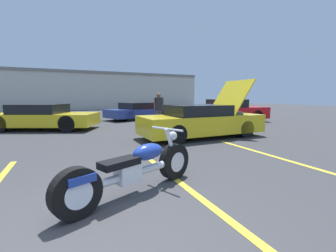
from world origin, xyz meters
The scene contains 9 objects.
parking_stripe_back centered at (1.75, 1.45, 0.00)m, with size 0.12×5.05×0.01m, color yellow.
parking_stripe_far centered at (4.68, 1.45, 0.00)m, with size 0.12×5.05×0.01m, color yellow.
far_building centered at (0.00, 26.99, 2.34)m, with size 32.00×4.20×4.40m.
motorcycle centered at (0.91, 1.16, 0.40)m, with size 2.33×1.19×0.96m.
show_car_hood_open centered at (4.53, 4.96, 0.60)m, with size 4.59×1.82×2.13m.
parked_car_right_row centered at (8.93, 8.93, 0.64)m, with size 4.66×2.57×1.33m.
parked_car_mid_left_row centered at (-1.03, 9.55, 0.57)m, with size 4.95×3.59×1.16m.
parked_car_mid_right_row centered at (4.45, 12.50, 0.54)m, with size 5.03×3.38×1.10m.
spectator_by_show_car centered at (4.26, 8.64, 0.99)m, with size 0.52×0.22×1.67m.
Camera 1 is at (0.04, -2.05, 1.48)m, focal length 24.00 mm.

